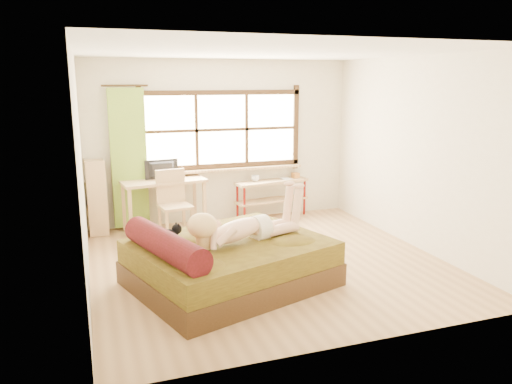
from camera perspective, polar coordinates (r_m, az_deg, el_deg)
name	(u,v)px	position (r m, az deg, el deg)	size (l,w,h in m)	color
floor	(267,262)	(6.70, 1.31, -7.98)	(4.50, 4.50, 0.00)	#9E754C
ceiling	(269,52)	(6.28, 1.44, 15.76)	(4.50, 4.50, 0.00)	white
wall_back	(222,141)	(8.47, -3.93, 5.79)	(4.50, 4.50, 0.00)	silver
wall_front	(359,201)	(4.35, 11.71, -1.06)	(4.50, 4.50, 0.00)	silver
wall_left	(81,172)	(5.96, -19.36, 2.18)	(4.50, 4.50, 0.00)	silver
wall_right	(417,153)	(7.43, 17.93, 4.23)	(4.50, 4.50, 0.00)	silver
window	(222,132)	(8.43, -3.90, 6.84)	(2.80, 0.16, 1.46)	#FFEDBF
curtain	(129,159)	(8.12, -14.33, 3.70)	(0.55, 0.10, 2.20)	olive
bed	(227,262)	(5.89, -3.37, -7.97)	(2.55, 2.28, 0.81)	black
woman	(244,215)	(5.74, -1.43, -2.60)	(1.49, 0.43, 0.64)	beige
kitten	(166,234)	(5.74, -10.20, -4.78)	(0.32, 0.13, 0.26)	black
desk	(164,186)	(8.08, -10.52, 0.64)	(1.37, 0.77, 0.81)	tan
monitor	(162,170)	(8.08, -10.65, 2.53)	(0.54, 0.07, 0.31)	black
chair	(173,199)	(7.78, -9.45, -0.84)	(0.51, 0.51, 1.02)	tan
pipe_shelf	(272,190)	(8.71, 1.87, 0.22)	(1.35, 0.55, 0.75)	tan
cup	(255,178)	(8.56, -0.07, 1.56)	(0.13, 0.13, 0.10)	gray
book	(282,179)	(8.74, 3.03, 1.47)	(0.15, 0.20, 0.02)	gray
bookshelf	(96,196)	(8.16, -17.79, -0.45)	(0.31, 0.52, 1.17)	tan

